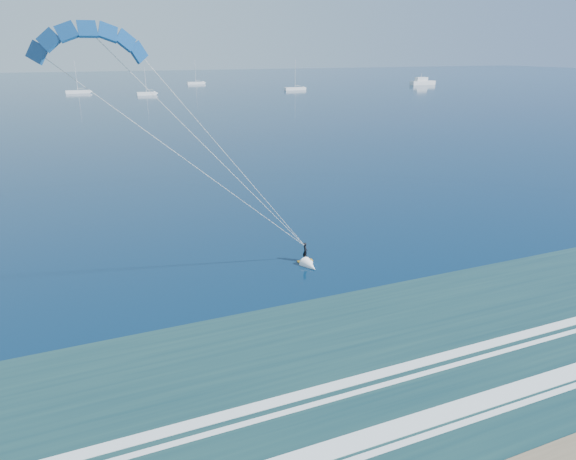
# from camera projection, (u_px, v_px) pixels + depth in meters

# --- Properties ---
(kitesurfer_rig) EXTENTS (20.03, 9.15, 19.22)m
(kitesurfer_rig) POSITION_uv_depth(u_px,v_px,m) (223.00, 164.00, 33.90)
(kitesurfer_rig) COLOR orange
(kitesurfer_rig) RESTS_ON ground
(motor_yacht) EXTENTS (13.22, 3.53, 5.70)m
(motor_yacht) POSITION_uv_depth(u_px,v_px,m) (422.00, 82.00, 257.66)
(motor_yacht) COLOR white
(motor_yacht) RESTS_ON ground
(sailboat_2) EXTENTS (9.40, 2.40, 12.58)m
(sailboat_2) POSITION_uv_depth(u_px,v_px,m) (78.00, 92.00, 207.81)
(sailboat_2) COLOR white
(sailboat_2) RESTS_ON ground
(sailboat_3) EXTENTS (7.33, 2.40, 10.36)m
(sailboat_3) POSITION_uv_depth(u_px,v_px,m) (147.00, 93.00, 199.49)
(sailboat_3) COLOR white
(sailboat_3) RESTS_ON ground
(sailboat_4) EXTENTS (9.00, 2.40, 12.20)m
(sailboat_4) POSITION_uv_depth(u_px,v_px,m) (196.00, 83.00, 262.05)
(sailboat_4) COLOR white
(sailboat_4) RESTS_ON ground
(sailboat_5) EXTENTS (9.52, 2.40, 12.88)m
(sailboat_5) POSITION_uv_depth(u_px,v_px,m) (295.00, 89.00, 224.15)
(sailboat_5) COLOR white
(sailboat_5) RESTS_ON ground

